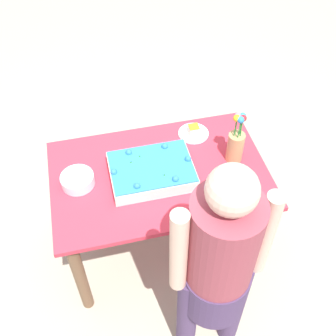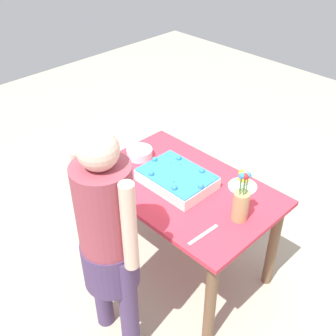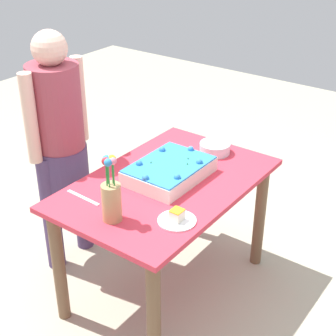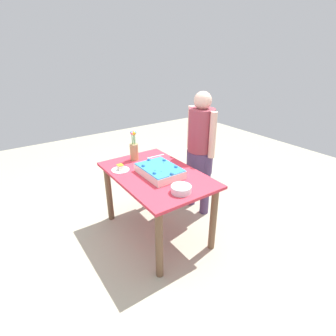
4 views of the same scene
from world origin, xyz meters
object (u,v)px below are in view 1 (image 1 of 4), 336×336
Objects in this scene: sheet_cake at (152,171)px; serving_plate_with_slice at (194,132)px; flower_vase at (236,143)px; fruit_bowl at (78,180)px; cake_knife at (239,193)px; person_standing at (219,266)px.

serving_plate_with_slice is (-0.32, -0.28, -0.03)m from sheet_cake.
flower_vase reaches higher than fruit_bowl.
cake_knife is (-0.44, 0.23, -0.04)m from sheet_cake.
fruit_bowl is (0.41, -0.04, -0.01)m from sheet_cake.
sheet_cake is 0.50m from cake_knife.
serving_plate_with_slice is 0.83× the size of cake_knife.
person_standing reaches higher than serving_plate_with_slice.
serving_plate_with_slice and fruit_bowl have the same top height.
person_standing reaches higher than flower_vase.
person_standing is (-0.57, 0.73, 0.08)m from fruit_bowl.
flower_vase is at bearing -177.47° from sheet_cake.
sheet_cake reaches higher than cake_knife.
fruit_bowl is (0.85, -0.27, 0.03)m from cake_knife.
person_standing is at bearing 128.29° from fruit_bowl.
flower_vase is 0.91m from fruit_bowl.
fruit_bowl is at bearing -1.20° from flower_vase.
sheet_cake reaches higher than fruit_bowl.
sheet_cake is 2.51× the size of fruit_bowl.
flower_vase is (-0.17, 0.26, 0.11)m from serving_plate_with_slice.
person_standing is (-0.16, 0.68, 0.07)m from sheet_cake.
person_standing is at bearing 64.93° from flower_vase.
cake_knife is at bearing 152.05° from sheet_cake.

